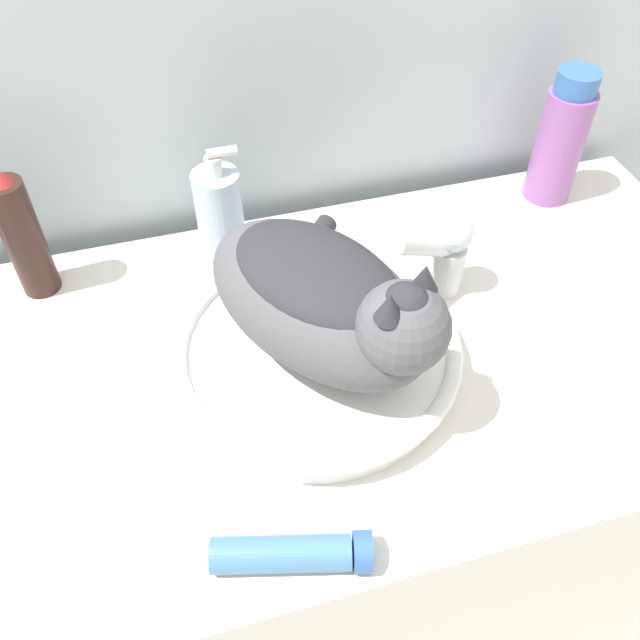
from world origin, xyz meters
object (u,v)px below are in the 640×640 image
object	(u,v)px
faucet	(446,249)
mouthwash_bottle	(561,140)
hairspray_can_black	(23,236)
soap_pump_bottle	(220,214)
cream_tube	(293,554)
cat	(325,298)

from	to	relation	value
faucet	mouthwash_bottle	distance (m)	0.29
mouthwash_bottle	hairspray_can_black	xyz separation A→B (m)	(-0.75, 0.00, -0.01)
soap_pump_bottle	mouthwash_bottle	bearing A→B (deg)	0.00
hairspray_can_black	cream_tube	size ratio (longest dim) A/B	1.22
cat	faucet	bearing A→B (deg)	84.95
cat	hairspray_can_black	world-z (taller)	cat
mouthwash_bottle	hairspray_can_black	world-z (taller)	mouthwash_bottle
cat	faucet	world-z (taller)	cat
soap_pump_bottle	hairspray_can_black	size ratio (longest dim) A/B	0.90
faucet	cream_tube	bearing A→B (deg)	25.12
mouthwash_bottle	soap_pump_bottle	distance (m)	0.51
cat	mouthwash_bottle	xyz separation A→B (m)	(0.43, 0.24, -0.03)
soap_pump_bottle	hairspray_can_black	distance (m)	0.25
faucet	soap_pump_bottle	xyz separation A→B (m)	(-0.26, 0.16, -0.01)
cat	cream_tube	size ratio (longest dim) A/B	2.34
cream_tube	mouthwash_bottle	bearing A→B (deg)	41.46
cat	cream_tube	world-z (taller)	cat
cream_tube	soap_pump_bottle	bearing A→B (deg)	87.65
cat	cream_tube	distance (m)	0.26
hairspray_can_black	cat	bearing A→B (deg)	-37.03
cat	mouthwash_bottle	size ratio (longest dim) A/B	1.80
cat	hairspray_can_black	distance (m)	0.41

